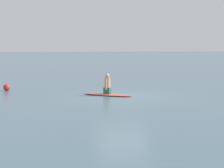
% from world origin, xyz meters
% --- Properties ---
extents(ground_plane, '(400.00, 400.00, 0.00)m').
position_xyz_m(ground_plane, '(0.00, 0.00, 0.00)').
color(ground_plane, slate).
extents(surfboard, '(2.29, 2.47, 0.08)m').
position_xyz_m(surfboard, '(-0.73, -0.57, 0.04)').
color(surfboard, '#D84C3F').
rests_on(surfboard, ground).
extents(person_paddler, '(0.42, 0.42, 1.00)m').
position_xyz_m(person_paddler, '(-0.73, -0.57, 0.53)').
color(person_paddler, '#26664C').
rests_on(person_paddler, surfboard).
extents(buoy_marker, '(0.37, 0.37, 0.37)m').
position_xyz_m(buoy_marker, '(-4.05, -5.42, 0.19)').
color(buoy_marker, red).
rests_on(buoy_marker, ground).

